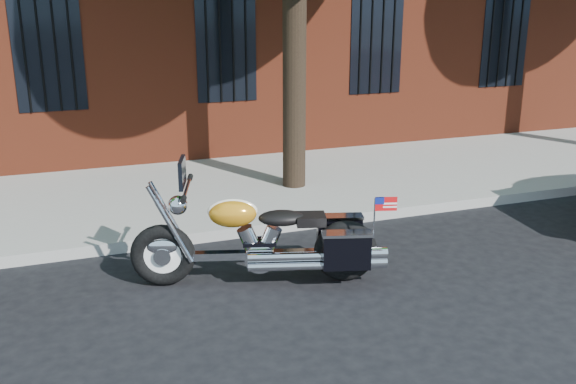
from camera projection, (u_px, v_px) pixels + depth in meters
name	position (u px, v px, depth m)	size (l,w,h in m)	color
ground	(340.00, 267.00, 7.55)	(120.00, 120.00, 0.00)	black
curb	(298.00, 224.00, 8.77)	(40.00, 0.16, 0.15)	gray
sidewalk	(258.00, 187.00, 10.46)	(40.00, 3.60, 0.15)	gray
motorcycle	(268.00, 242.00, 7.00)	(2.65, 1.32, 1.43)	black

